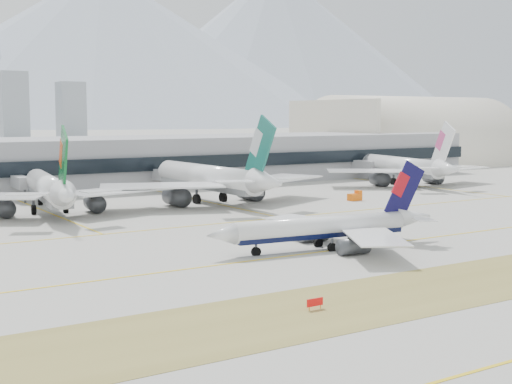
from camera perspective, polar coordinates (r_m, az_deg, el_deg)
ground at (r=121.29m, az=4.71°, el=-4.30°), size 3000.00×3000.00×0.00m
taxiing_airliner at (r=118.27m, az=5.85°, el=-2.87°), size 42.82×36.99×14.39m
widebody_eva at (r=164.57m, az=-16.16°, el=0.16°), size 56.47×55.77×20.34m
widebody_cathay at (r=178.47m, az=-3.54°, el=1.02°), size 62.74×61.19×22.36m
widebody_china_air at (r=229.55m, az=11.84°, el=1.93°), size 56.26×55.92×20.50m
terminal at (r=222.41m, az=-13.40°, el=2.29°), size 280.00×43.10×15.00m
hangar at (r=323.64m, az=12.20°, el=2.19°), size 91.00×60.00×60.00m
hold_sign_left at (r=81.99m, az=4.73°, el=-8.80°), size 2.20×0.15×1.35m
gse_c at (r=185.28m, az=7.94°, el=-0.36°), size 3.55×2.00×2.60m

